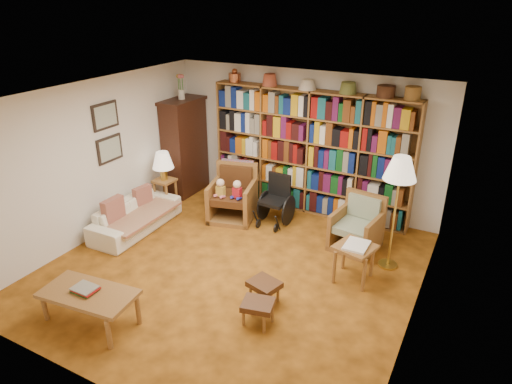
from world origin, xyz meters
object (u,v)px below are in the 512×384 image
Objects in this scene: floor_lamp at (400,173)px; sofa at (136,216)px; wheelchair at (276,201)px; armchair_sage at (358,227)px; footstool_b at (258,306)px; side_table_papers at (355,251)px; armchair_leather at (235,196)px; side_table_lamp at (165,188)px; footstool_a at (264,286)px; coffee_table at (89,295)px.

sofa is at bearing -167.73° from floor_lamp.
floor_lamp is (2.06, -0.48, 1.07)m from wheelchair.
sofa is 2.02× the size of armchair_sage.
side_table_papers is at bearing 63.19° from footstool_b.
side_table_papers is (0.23, -0.94, 0.13)m from armchair_sage.
floor_lamp reaches higher than footstool_b.
sofa is 1.76× the size of armchair_leather.
footstool_b is at bearing -34.42° from side_table_lamp.
wheelchair is at bearing 166.84° from floor_lamp.
armchair_sage reaches higher than footstool_a.
side_table_lamp is 0.33× the size of floor_lamp.
footstool_a is at bearing -128.97° from side_table_papers.
armchair_leather is 0.57× the size of floor_lamp.
armchair_leather is 0.80× the size of coffee_table.
armchair_leather is at bearing 125.78° from footstool_b.
sofa is at bearing 158.47° from footstool_b.
footstool_a is (1.60, -1.98, -0.13)m from armchair_leather.
wheelchair is (1.96, 1.36, 0.15)m from sofa.
footstool_b is at bearing -73.42° from footstool_a.
armchair_sage is (3.43, 1.23, 0.07)m from sofa.
sofa is 3.05× the size of side_table_lamp.
side_table_papers is at bearing -20.92° from armchair_leather.
wheelchair is 2.02m from side_table_papers.
floor_lamp is 2.60m from footstool_b.
armchair_leather is 0.75m from wheelchair.
footstool_b is at bearing -68.77° from wheelchair.
armchair_sage reaches higher than footstool_b.
coffee_table is at bearing -142.08° from footstool_a.
side_table_lamp is 1.35m from armchair_leather.
footstool_b is 0.36× the size of coffee_table.
coffee_table is (1.13, -2.07, 0.13)m from sofa.
floor_lamp is at bearing 61.86° from footstool_b.
coffee_table is (-1.68, -1.31, 0.12)m from footstool_a.
side_table_lamp is 2.10m from wheelchair.
coffee_table is (1.23, -2.99, -0.01)m from side_table_lamp.
footstool_a is at bearing -29.99° from side_table_lamp.
armchair_sage reaches higher than side_table_papers.
side_table_lamp reaches higher than footstool_a.
floor_lamp reaches higher than footstool_a.
wheelchair is (-1.48, 0.13, 0.07)m from armchair_sage.
footstool_a reaches higher than footstool_b.
floor_lamp reaches higher than armchair_leather.
armchair_sage is at bearing 103.63° from side_table_papers.
wheelchair is 1.92× the size of footstool_a.
side_table_lamp is at bearing 170.42° from side_table_papers.
side_table_papers is 1.36m from footstool_a.
footstool_b is (-0.50, -2.39, -0.06)m from armchair_sage.
floor_lamp is at bearing 58.71° from side_table_papers.
floor_lamp is 1.22m from side_table_papers.
side_table_papers is at bearing -9.58° from side_table_lamp.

